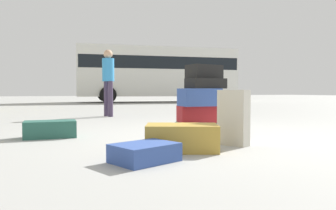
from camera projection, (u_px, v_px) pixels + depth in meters
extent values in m
plane|color=#9E9E99|center=(204.00, 136.00, 4.63)|extent=(80.00, 80.00, 0.00)
cube|color=#26594C|center=(202.00, 128.00, 4.76)|extent=(0.70, 0.44, 0.18)
cube|color=maroon|center=(200.00, 114.00, 4.76)|extent=(0.70, 0.50, 0.24)
cube|color=#334F99|center=(199.00, 97.00, 4.65)|extent=(0.58, 0.36, 0.25)
cube|color=black|center=(206.00, 83.00, 4.72)|extent=(0.56, 0.35, 0.15)
cube|color=black|center=(204.00, 72.00, 4.87)|extent=(0.55, 0.39, 0.21)
cube|color=#334F99|center=(145.00, 153.00, 2.93)|extent=(0.66, 0.58, 0.17)
cube|color=#26594C|center=(50.00, 129.00, 4.46)|extent=(0.70, 0.40, 0.23)
cube|color=#B28C33|center=(182.00, 138.00, 3.47)|extent=(0.87, 0.70, 0.28)
cube|color=beige|center=(233.00, 118.00, 3.81)|extent=(0.29, 0.39, 0.66)
cylinder|color=#3F334C|center=(106.00, 99.00, 8.23)|extent=(0.12, 0.12, 0.89)
cylinder|color=#3F334C|center=(111.00, 99.00, 8.06)|extent=(0.12, 0.12, 0.89)
cylinder|color=#338CCC|center=(108.00, 70.00, 8.12)|extent=(0.30, 0.30, 0.57)
sphere|color=tan|center=(108.00, 54.00, 8.10)|extent=(0.22, 0.22, 0.22)
cube|color=silver|center=(158.00, 72.00, 19.19)|extent=(9.54, 3.83, 2.80)
cube|color=black|center=(158.00, 64.00, 19.17)|extent=(9.36, 3.82, 0.70)
cylinder|color=black|center=(198.00, 94.00, 21.22)|extent=(0.93, 0.38, 0.90)
cylinder|color=black|center=(213.00, 94.00, 18.81)|extent=(0.93, 0.38, 0.90)
cylinder|color=black|center=(105.00, 94.00, 19.70)|extent=(0.93, 0.38, 0.90)
cylinder|color=black|center=(108.00, 95.00, 17.28)|extent=(0.93, 0.38, 0.90)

